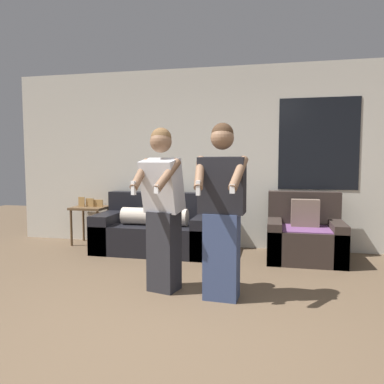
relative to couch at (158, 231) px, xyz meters
name	(u,v)px	position (x,y,z in m)	size (l,w,h in m)	color
ground_plane	(171,344)	(0.93, -2.65, -0.29)	(14.00, 14.00, 0.00)	brown
wall_back	(227,158)	(0.95, 0.49, 1.06)	(6.86, 0.07, 2.70)	beige
couch	(158,231)	(0.00, 0.00, 0.00)	(1.72, 0.91, 0.83)	black
armchair	(305,237)	(2.05, -0.04, 0.01)	(0.97, 0.83, 0.89)	#332823
side_table	(90,212)	(-1.18, 0.20, 0.22)	(0.52, 0.46, 0.74)	brown
person_left	(162,208)	(0.56, -1.60, 0.55)	(0.46, 0.56, 1.64)	#28282D
person_right	(222,211)	(1.16, -1.69, 0.55)	(0.49, 0.48, 1.66)	#384770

